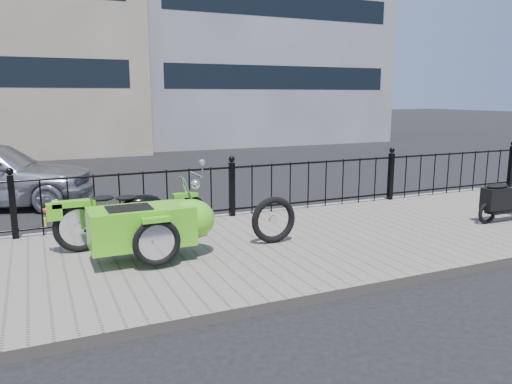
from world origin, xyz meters
name	(u,v)px	position (x,y,z in m)	size (l,w,h in m)	color
ground	(263,241)	(0.00, 0.00, 0.00)	(120.00, 120.00, 0.00)	black
sidewalk	(277,246)	(0.00, -0.50, 0.06)	(30.00, 3.80, 0.12)	slate
curb	(229,217)	(0.00, 1.44, 0.06)	(30.00, 0.10, 0.12)	gray
iron_fence	(232,190)	(0.00, 1.30, 0.59)	(14.11, 0.11, 1.08)	black
motorcycle_sidecar	(153,222)	(-1.79, -0.41, 0.59)	(2.28, 1.48, 0.98)	black
scooter	(506,200)	(4.10, -0.97, 0.49)	(1.39, 0.41, 0.94)	black
spare_tire	(274,220)	(-0.06, -0.50, 0.46)	(0.69, 0.69, 0.10)	black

